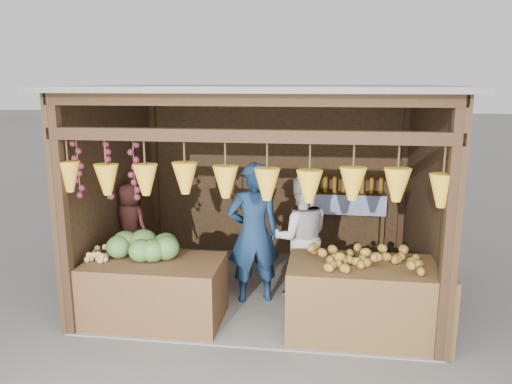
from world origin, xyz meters
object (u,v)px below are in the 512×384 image
man_standing (254,234)px  woman_standing (301,237)px  counter_right (366,300)px  vendor_seated (130,224)px  counter_left (155,291)px

man_standing → woman_standing: (0.56, 0.24, -0.10)m
counter_right → vendor_seated: size_ratio=1.51×
counter_left → man_standing: (1.04, 0.69, 0.52)m
man_standing → vendor_seated: 1.76m
counter_left → woman_standing: 1.90m
counter_left → woman_standing: (1.60, 0.93, 0.42)m
man_standing → counter_left: bearing=14.6°
vendor_seated → counter_right: bearing=-176.7°
counter_right → man_standing: size_ratio=0.95×
counter_left → counter_right: counter_right is taller
counter_left → man_standing: size_ratio=0.86×
counter_right → woman_standing: bearing=129.4°
counter_right → woman_standing: 1.26m
counter_right → vendor_seated: vendor_seated is taller
woman_standing → counter_right: bearing=118.2°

